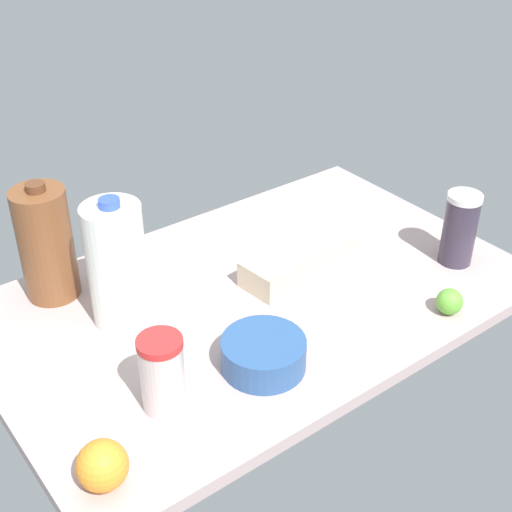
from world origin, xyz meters
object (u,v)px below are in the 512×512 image
Objects in this scene: mixing_bowl at (263,354)px; lime_beside_bowl at (450,302)px; tumbler_cup at (162,373)px; milk_jug at (117,265)px; egg_carton at (299,259)px; chocolate_milk_jug at (46,244)px; shaker_bottle at (460,229)px; orange_loose at (102,465)px.

lime_beside_bowl is (-42.90, 10.32, -0.32)cm from mixing_bowl.
milk_jug reaches higher than tumbler_cup.
tumbler_cup is at bearing -6.93° from mixing_bowl.
egg_carton is at bearing -141.32° from mixing_bowl.
chocolate_milk_jug is 54.25cm from mixing_bowl.
tumbler_cup is 65.34cm from lime_beside_bowl.
mixing_bowl is 2.90× the size of lime_beside_bowl.
tumbler_cup is at bearing 77.15° from milk_jug.
shaker_bottle is (-82.80, 45.99, -3.99)cm from chocolate_milk_jug.
milk_jug is at bearing -122.03° from orange_loose.
tumbler_cup is at bearing -11.39° from lime_beside_bowl.
chocolate_milk_jug is 4.79× the size of lime_beside_bowl.
shaker_bottle is at bearing -143.88° from lime_beside_bowl.
orange_loose is (17.13, 9.58, -3.47)cm from tumbler_cup.
milk_jug is 80.13cm from shaker_bottle.
egg_carton is 35.04cm from mixing_bowl.
tumbler_cup reaches higher than mixing_bowl.
lime_beside_bowl is at bearing 36.12° from shaker_bottle.
milk_jug is 45.34cm from orange_loose.
lime_beside_bowl is (17.37, 12.68, -6.20)cm from shaker_bottle.
egg_carton is (-49.88, 26.46, -9.89)cm from chocolate_milk_jug.
tumbler_cup is 81.26cm from shaker_bottle.
tumbler_cup is 19.93cm from orange_loose.
mixing_bowl is (27.35, 21.90, 0.02)cm from egg_carton.
milk_jug is at bearing -18.23° from egg_carton.
lime_beside_bowl is 0.67× the size of orange_loose.
lime_beside_bowl is (-65.43, 58.67, -10.19)cm from chocolate_milk_jug.
shaker_bottle reaches higher than egg_carton.
chocolate_milk_jug is at bearing -34.50° from egg_carton.
shaker_bottle reaches higher than mixing_bowl.
mixing_bowl is 60.60cm from shaker_bottle.
lime_beside_bowl is (-15.55, 32.21, -0.30)cm from egg_carton.
lime_beside_bowl is at bearing 166.48° from mixing_bowl.
milk_jug is (41.94, -8.66, 10.58)cm from egg_carton.
egg_carton is 1.76× the size of mixing_bowl.
shaker_bottle is 2.10× the size of orange_loose.
shaker_bottle is 22.38cm from lime_beside_bowl.
chocolate_milk_jug is 3.22× the size of orange_loose.
chocolate_milk_jug reaches higher than lime_beside_bowl.
milk_jug is at bearing -20.64° from shaker_bottle.
shaker_bottle is at bearing -174.55° from orange_loose.
chocolate_milk_jug reaches higher than tumbler_cup.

